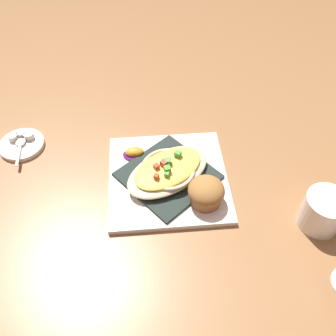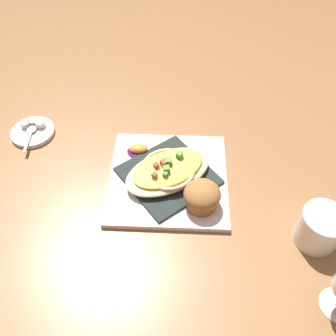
# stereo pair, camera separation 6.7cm
# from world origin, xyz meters

# --- Properties ---
(ground_plane) EXTENTS (2.60, 2.60, 0.00)m
(ground_plane) POSITION_xyz_m (0.00, 0.00, 0.00)
(ground_plane) COLOR #90633D
(square_plate) EXTENTS (0.31, 0.31, 0.01)m
(square_plate) POSITION_xyz_m (0.00, 0.00, 0.01)
(square_plate) COLOR white
(square_plate) RESTS_ON ground_plane
(folded_napkin) EXTENTS (0.26, 0.26, 0.01)m
(folded_napkin) POSITION_xyz_m (0.00, 0.00, 0.02)
(folded_napkin) COLOR #25302B
(folded_napkin) RESTS_ON square_plate
(gratin_dish) EXTENTS (0.23, 0.23, 0.05)m
(gratin_dish) POSITION_xyz_m (0.00, 0.00, 0.04)
(gratin_dish) COLOR beige
(gratin_dish) RESTS_ON folded_napkin
(muffin) EXTENTS (0.08, 0.08, 0.06)m
(muffin) POSITION_xyz_m (-0.09, 0.06, 0.04)
(muffin) COLOR #A5643E
(muffin) RESTS_ON square_plate
(orange_garnish) EXTENTS (0.06, 0.05, 0.02)m
(orange_garnish) POSITION_xyz_m (0.09, -0.06, 0.02)
(orange_garnish) COLOR #4D155C
(orange_garnish) RESTS_ON square_plate
(coffee_mug) EXTENTS (0.11, 0.09, 0.08)m
(coffee_mug) POSITION_xyz_m (-0.33, 0.09, 0.04)
(coffee_mug) COLOR white
(coffee_mug) RESTS_ON ground_plane
(creamer_saucer) EXTENTS (0.11, 0.11, 0.01)m
(creamer_saucer) POSITION_xyz_m (0.38, -0.08, 0.01)
(creamer_saucer) COLOR white
(creamer_saucer) RESTS_ON ground_plane
(spoon) EXTENTS (0.04, 0.10, 0.01)m
(spoon) POSITION_xyz_m (0.37, -0.07, 0.02)
(spoon) COLOR silver
(spoon) RESTS_ON creamer_saucer
(creamer_cup_0) EXTENTS (0.02, 0.02, 0.02)m
(creamer_cup_0) POSITION_xyz_m (0.36, -0.10, 0.02)
(creamer_cup_0) COLOR silver
(creamer_cup_0) RESTS_ON creamer_saucer
(creamer_cup_1) EXTENTS (0.02, 0.02, 0.02)m
(creamer_cup_1) POSITION_xyz_m (0.38, -0.10, 0.02)
(creamer_cup_1) COLOR white
(creamer_cup_1) RESTS_ON creamer_saucer
(creamer_cup_2) EXTENTS (0.02, 0.02, 0.02)m
(creamer_cup_2) POSITION_xyz_m (0.40, -0.09, 0.02)
(creamer_cup_2) COLOR white
(creamer_cup_2) RESTS_ON creamer_saucer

